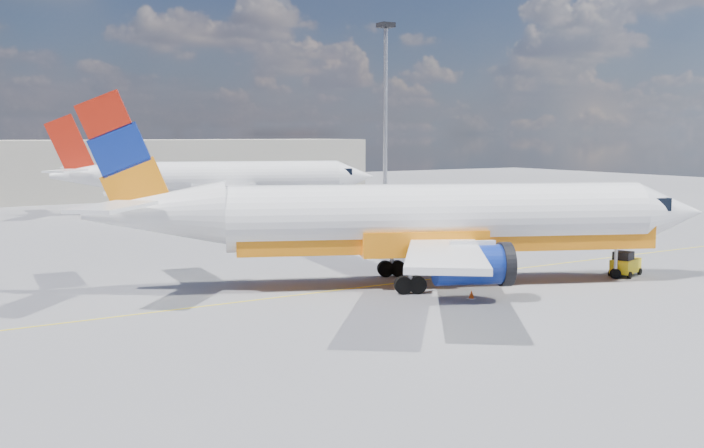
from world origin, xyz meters
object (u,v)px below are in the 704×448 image
second_jet (223,180)px  traffic_cone (471,294)px  gse_tug (625,264)px  main_jet (419,221)px

second_jet → traffic_cone: (-6.51, -50.93, -3.43)m
gse_tug → traffic_cone: bearing=163.2°
gse_tug → second_jet: bearing=78.7°
traffic_cone → second_jet: bearing=82.7°
second_jet → traffic_cone: second_jet is taller
main_jet → traffic_cone: 5.97m
main_jet → gse_tug: 13.78m
gse_tug → traffic_cone: size_ratio=5.06×
second_jet → gse_tug: 51.06m
main_jet → second_jet: bearing=105.2°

